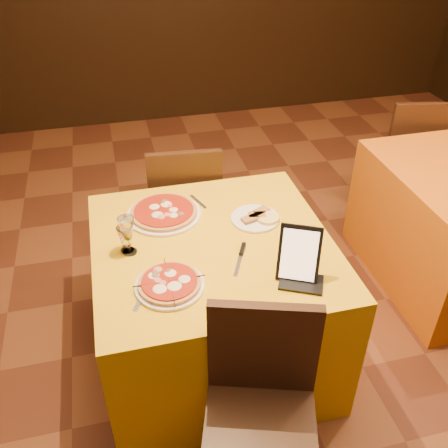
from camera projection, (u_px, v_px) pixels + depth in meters
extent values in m
cube|color=#5E2D19|center=(296.00, 382.00, 2.58)|extent=(6.00, 7.00, 0.01)
cube|color=#E4B10E|center=(213.00, 301.00, 2.53)|extent=(1.10, 1.10, 0.75)
cylinder|color=white|center=(170.00, 286.00, 2.06)|extent=(0.29, 0.29, 0.01)
cylinder|color=#AD4C23|center=(169.00, 283.00, 2.05)|extent=(0.26, 0.26, 0.02)
cylinder|color=white|center=(164.00, 214.00, 2.48)|extent=(0.37, 0.37, 0.01)
cylinder|color=#AD4C23|center=(164.00, 212.00, 2.47)|extent=(0.33, 0.33, 0.02)
cylinder|color=white|center=(255.00, 219.00, 2.45)|extent=(0.24, 0.24, 0.01)
cylinder|color=olive|center=(255.00, 216.00, 2.44)|extent=(0.15, 0.15, 0.02)
cube|color=black|center=(299.00, 254.00, 2.05)|extent=(0.20, 0.16, 0.23)
cube|color=silver|center=(239.00, 262.00, 2.19)|extent=(0.10, 0.19, 0.01)
cube|color=#B3B4BA|center=(142.00, 296.00, 2.01)|extent=(0.09, 0.16, 0.01)
cube|color=#B1B2B8|center=(198.00, 202.00, 2.58)|extent=(0.07, 0.15, 0.01)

